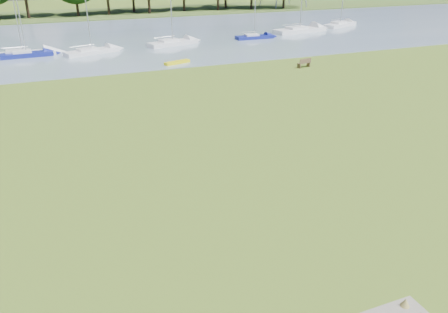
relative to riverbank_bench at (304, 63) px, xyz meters
name	(u,v)px	position (x,y,z in m)	size (l,w,h in m)	color
ground	(217,161)	(-16.46, -17.63, -0.47)	(220.00, 220.00, 0.00)	olive
river	(106,40)	(-16.46, 24.37, -0.47)	(220.00, 40.00, 0.10)	slate
far_bank	(83,15)	(-16.46, 54.37, -0.47)	(220.00, 20.00, 0.40)	#4C6626
riverbank_bench	(304,63)	(0.00, 0.00, 0.00)	(1.57, 0.75, 0.93)	brown
kayak	(177,62)	(-11.64, 6.37, -0.27)	(2.92, 0.68, 0.29)	yellow
sailboat_2	(172,41)	(-9.18, 16.85, 0.06)	(6.86, 3.68, 8.82)	silver
sailboat_3	(91,50)	(-19.43, 15.11, 0.00)	(6.50, 3.68, 7.06)	silver
sailboat_4	(299,29)	(11.34, 19.88, 0.09)	(8.80, 3.77, 9.90)	silver
sailboat_5	(340,23)	(20.43, 22.39, 0.12)	(7.00, 4.37, 9.95)	silver
sailboat_6	(254,36)	(2.54, 17.18, 0.00)	(5.29, 1.54, 7.33)	navy
sailboat_7	(26,53)	(-26.44, 16.05, 0.05)	(5.65, 1.97, 7.73)	navy
sailboat_8	(22,52)	(-26.83, 16.82, 0.00)	(6.99, 2.10, 7.86)	silver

